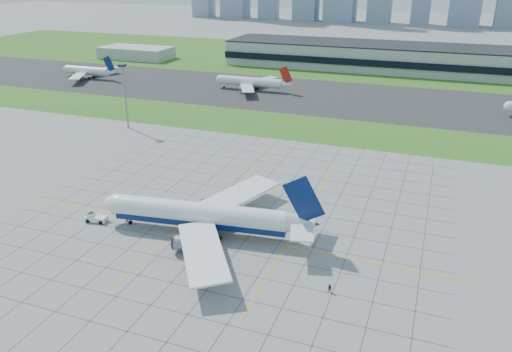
# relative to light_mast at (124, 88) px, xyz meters

# --- Properties ---
(ground) EXTENTS (1400.00, 1400.00, 0.00)m
(ground) POSITION_rel_light_mast_xyz_m (70.00, -65.00, -16.18)
(ground) COLOR gray
(ground) RESTS_ON ground
(grass_median) EXTENTS (700.00, 35.00, 0.04)m
(grass_median) POSITION_rel_light_mast_xyz_m (70.00, 25.00, -16.16)
(grass_median) COLOR #2F661D
(grass_median) RESTS_ON ground
(asphalt_taxiway) EXTENTS (700.00, 75.00, 0.04)m
(asphalt_taxiway) POSITION_rel_light_mast_xyz_m (70.00, 80.00, -16.15)
(asphalt_taxiway) COLOR #383838
(asphalt_taxiway) RESTS_ON ground
(grass_far) EXTENTS (700.00, 145.00, 0.04)m
(grass_far) POSITION_rel_light_mast_xyz_m (70.00, 190.00, -16.16)
(grass_far) COLOR #2F661D
(grass_far) RESTS_ON ground
(apron_markings) EXTENTS (120.00, 130.00, 0.03)m
(apron_markings) POSITION_rel_light_mast_xyz_m (70.43, -53.91, -16.17)
(apron_markings) COLOR #474744
(apron_markings) RESTS_ON ground
(terminal) EXTENTS (260.00, 43.00, 15.80)m
(terminal) POSITION_rel_light_mast_xyz_m (110.00, 164.87, -8.29)
(terminal) COLOR #B7B7B2
(terminal) RESTS_ON ground
(service_block) EXTENTS (50.00, 25.00, 8.00)m
(service_block) POSITION_rel_light_mast_xyz_m (-90.00, 145.00, -12.18)
(service_block) COLOR #B7B7B2
(service_block) RESTS_ON ground
(light_mast) EXTENTS (2.50, 2.50, 25.60)m
(light_mast) POSITION_rel_light_mast_xyz_m (0.00, 0.00, 0.00)
(light_mast) COLOR gray
(light_mast) RESTS_ON ground
(airliner) EXTENTS (55.57, 55.97, 17.53)m
(airliner) POSITION_rel_light_mast_xyz_m (66.79, -67.68, -11.39)
(airliner) COLOR white
(airliner) RESTS_ON ground
(pushback_tug) EXTENTS (8.10, 3.39, 2.23)m
(pushback_tug) POSITION_rel_light_mast_xyz_m (38.37, -71.93, -15.19)
(pushback_tug) COLOR white
(pushback_tug) RESTS_ON ground
(crew_near) EXTENTS (0.52, 0.69, 1.72)m
(crew_near) POSITION_rel_light_mast_xyz_m (46.50, -69.96, -15.32)
(crew_near) COLOR black
(crew_near) RESTS_ON ground
(crew_far) EXTENTS (1.09, 0.97, 1.87)m
(crew_far) POSITION_rel_light_mast_xyz_m (101.41, -80.81, -15.25)
(crew_far) COLOR black
(crew_far) RESTS_ON ground
(distant_jet_0) EXTENTS (33.60, 42.66, 14.08)m
(distant_jet_0) POSITION_rel_light_mast_xyz_m (-77.41, 75.07, -11.70)
(distant_jet_0) COLOR white
(distant_jet_0) RESTS_ON ground
(distant_jet_1) EXTENTS (40.35, 42.66, 14.08)m
(distant_jet_1) POSITION_rel_light_mast_xyz_m (22.92, 80.23, -11.70)
(distant_jet_1) COLOR white
(distant_jet_1) RESTS_ON ground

